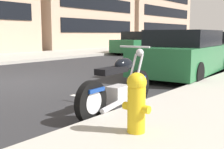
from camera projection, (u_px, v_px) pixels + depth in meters
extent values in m
plane|color=#28282B|center=(8.00, 83.00, 7.72)|extent=(260.00, 260.00, 0.00)
cube|color=#ADA89E|center=(102.00, 51.00, 21.17)|extent=(120.00, 5.00, 0.14)
cube|color=silver|center=(111.00, 102.00, 5.52)|extent=(0.12, 2.20, 0.01)
cylinder|color=black|center=(139.00, 87.00, 5.41)|extent=(0.65, 0.15, 0.65)
cylinder|color=silver|center=(139.00, 87.00, 5.41)|extent=(0.36, 0.14, 0.36)
cylinder|color=black|center=(91.00, 102.00, 4.21)|extent=(0.65, 0.15, 0.65)
cylinder|color=silver|center=(91.00, 102.00, 4.21)|extent=(0.36, 0.14, 0.36)
cube|color=silver|center=(118.00, 94.00, 4.81)|extent=(0.42, 0.28, 0.30)
cube|color=black|center=(112.00, 70.00, 4.60)|extent=(0.69, 0.26, 0.10)
ellipsoid|color=black|center=(124.00, 65.00, 4.89)|extent=(0.49, 0.27, 0.24)
cube|color=navy|center=(93.00, 90.00, 4.22)|extent=(0.37, 0.20, 0.06)
cube|color=navy|center=(138.00, 78.00, 5.37)|extent=(0.33, 0.18, 0.06)
cylinder|color=silver|center=(132.00, 71.00, 5.28)|extent=(0.34, 0.06, 0.65)
cylinder|color=silver|center=(138.00, 72.00, 5.20)|extent=(0.34, 0.06, 0.65)
cylinder|color=silver|center=(135.00, 47.00, 5.15)|extent=(0.07, 0.62, 0.04)
sphere|color=silver|center=(140.00, 53.00, 5.33)|extent=(0.15, 0.15, 0.15)
cylinder|color=silver|center=(115.00, 105.00, 4.50)|extent=(0.71, 0.13, 0.16)
cube|color=#236638|center=(185.00, 58.00, 8.98)|extent=(4.63, 2.19, 0.81)
cube|color=black|center=(184.00, 38.00, 8.78)|extent=(2.58, 1.89, 0.49)
cylinder|color=black|center=(176.00, 61.00, 10.71)|extent=(0.63, 0.26, 0.62)
cylinder|color=black|center=(223.00, 64.00, 9.76)|extent=(0.63, 0.26, 0.62)
cylinder|color=black|center=(139.00, 69.00, 8.27)|extent=(0.63, 0.26, 0.62)
cylinder|color=black|center=(197.00, 74.00, 7.32)|extent=(0.63, 0.26, 0.62)
cylinder|color=black|center=(210.00, 56.00, 13.21)|extent=(0.62, 0.23, 0.62)
cube|color=#236638|center=(140.00, 45.00, 19.08)|extent=(4.73, 2.00, 0.81)
cube|color=black|center=(140.00, 36.00, 19.00)|extent=(2.29, 1.77, 0.53)
cylinder|color=black|center=(139.00, 51.00, 17.39)|extent=(0.63, 0.24, 0.62)
cylinder|color=black|center=(117.00, 50.00, 18.36)|extent=(0.63, 0.24, 0.62)
cylinder|color=black|center=(161.00, 49.00, 19.87)|extent=(0.63, 0.24, 0.62)
cylinder|color=black|center=(141.00, 48.00, 20.83)|extent=(0.63, 0.24, 0.62)
cylinder|color=gold|center=(136.00, 110.00, 3.41)|extent=(0.22, 0.22, 0.56)
sphere|color=gold|center=(137.00, 82.00, 3.36)|extent=(0.24, 0.24, 0.24)
cylinder|color=gold|center=(127.00, 106.00, 3.49)|extent=(0.10, 0.08, 0.10)
cylinder|color=gold|center=(146.00, 110.00, 3.32)|extent=(0.10, 0.08, 0.10)
cube|color=tan|center=(65.00, 0.00, 26.61)|extent=(10.77, 8.86, 9.15)
cube|color=black|center=(100.00, 26.00, 24.26)|extent=(9.05, 0.06, 1.10)
cube|color=black|center=(100.00, 4.00, 23.99)|extent=(9.05, 0.06, 1.10)
cube|color=tan|center=(132.00, 9.00, 37.09)|extent=(13.16, 10.57, 9.24)
cube|color=black|center=(168.00, 28.00, 34.22)|extent=(11.06, 0.06, 1.10)
cube|color=black|center=(169.00, 12.00, 33.95)|extent=(11.06, 0.06, 1.10)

